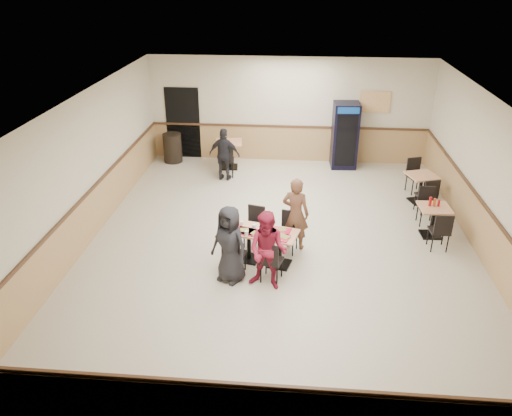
# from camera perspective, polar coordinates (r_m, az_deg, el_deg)

# --- Properties ---
(ground) EXTENTS (10.00, 10.00, 0.00)m
(ground) POSITION_cam_1_polar(r_m,az_deg,el_deg) (10.48, 2.78, -4.03)
(ground) COLOR beige
(ground) RESTS_ON ground
(room_shell) EXTENTS (10.00, 10.00, 10.00)m
(room_shell) POSITION_cam_1_polar(r_m,az_deg,el_deg) (12.61, 11.44, 3.77)
(room_shell) COLOR silver
(room_shell) RESTS_ON ground
(main_table) EXTENTS (1.38, 0.92, 0.68)m
(main_table) POSITION_cam_1_polar(r_m,az_deg,el_deg) (9.62, 0.96, -3.89)
(main_table) COLOR black
(main_table) RESTS_ON ground
(main_chairs) EXTENTS (1.44, 1.71, 0.86)m
(main_chairs) POSITION_cam_1_polar(r_m,az_deg,el_deg) (9.64, 0.70, -3.96)
(main_chairs) COLOR black
(main_chairs) RESTS_ON ground
(diner_woman_left) EXTENTS (0.86, 0.76, 1.48)m
(diner_woman_left) POSITION_cam_1_polar(r_m,az_deg,el_deg) (8.97, -3.03, -4.18)
(diner_woman_left) COLOR black
(diner_woman_left) RESTS_ON ground
(diner_woman_right) EXTENTS (0.85, 0.74, 1.48)m
(diner_woman_right) POSITION_cam_1_polar(r_m,az_deg,el_deg) (8.76, 1.37, -4.94)
(diner_woman_right) COLOR maroon
(diner_woman_right) RESTS_ON ground
(diner_man_opposite) EXTENTS (0.63, 0.50, 1.52)m
(diner_man_opposite) POSITION_cam_1_polar(r_m,az_deg,el_deg) (10.02, 4.54, -0.64)
(diner_man_opposite) COLOR brown
(diner_man_opposite) RESTS_ON ground
(lone_diner) EXTENTS (0.88, 0.47, 1.42)m
(lone_diner) POSITION_cam_1_polar(r_m,az_deg,el_deg) (13.34, -3.62, 6.11)
(lone_diner) COLOR black
(lone_diner) RESTS_ON ground
(tabletop_clutter) EXTENTS (1.13, 0.64, 0.12)m
(tabletop_clutter) POSITION_cam_1_polar(r_m,az_deg,el_deg) (9.45, 0.70, -2.75)
(tabletop_clutter) COLOR red
(tabletop_clutter) RESTS_ON main_table
(side_table_near) EXTENTS (0.67, 0.67, 0.68)m
(side_table_near) POSITION_cam_1_polar(r_m,az_deg,el_deg) (11.20, 19.60, -0.94)
(side_table_near) COLOR black
(side_table_near) RESTS_ON ground
(side_table_near_chair_south) EXTENTS (0.42, 0.42, 0.86)m
(side_table_near_chair_south) POSITION_cam_1_polar(r_m,az_deg,el_deg) (10.74, 20.22, -2.36)
(side_table_near_chair_south) COLOR black
(side_table_near_chair_south) RESTS_ON ground
(side_table_near_chair_north) EXTENTS (0.42, 0.42, 0.86)m
(side_table_near_chair_north) POSITION_cam_1_polar(r_m,az_deg,el_deg) (11.68, 19.00, 0.17)
(side_table_near_chair_north) COLOR black
(side_table_near_chair_north) RESTS_ON ground
(side_table_far) EXTENTS (0.84, 0.84, 0.71)m
(side_table_far) POSITION_cam_1_polar(r_m,az_deg,el_deg) (12.73, 18.35, 2.63)
(side_table_far) COLOR black
(side_table_far) RESTS_ON ground
(side_table_far_chair_south) EXTENTS (0.53, 0.53, 0.90)m
(side_table_far_chair_south) POSITION_cam_1_polar(r_m,az_deg,el_deg) (12.24, 18.86, 1.48)
(side_table_far_chair_south) COLOR black
(side_table_far_chair_south) RESTS_ON ground
(side_table_far_chair_north) EXTENTS (0.53, 0.53, 0.90)m
(side_table_far_chair_north) POSITION_cam_1_polar(r_m,az_deg,el_deg) (13.25, 17.84, 3.52)
(side_table_far_chair_north) COLOR black
(side_table_far_chair_north) RESTS_ON ground
(condiment_caddy) EXTENTS (0.23, 0.06, 0.20)m
(condiment_caddy) POSITION_cam_1_polar(r_m,az_deg,el_deg) (11.10, 19.63, 0.64)
(condiment_caddy) COLOR #A60B10
(condiment_caddy) RESTS_ON side_table_near
(back_table) EXTENTS (0.80, 0.80, 0.77)m
(back_table) POSITION_cam_1_polar(r_m,az_deg,el_deg) (14.22, -3.09, 6.57)
(back_table) COLOR black
(back_table) RESTS_ON ground
(back_table_chair_lone) EXTENTS (0.50, 0.50, 0.98)m
(back_table_chair_lone) POSITION_cam_1_polar(r_m,az_deg,el_deg) (13.65, -3.44, 5.60)
(back_table_chair_lone) COLOR black
(back_table_chair_lone) RESTS_ON ground
(pepsi_cooler) EXTENTS (0.73, 0.74, 1.85)m
(pepsi_cooler) POSITION_cam_1_polar(r_m,az_deg,el_deg) (14.39, 10.11, 8.17)
(pepsi_cooler) COLOR black
(pepsi_cooler) RESTS_ON ground
(trash_bin) EXTENTS (0.54, 0.54, 0.85)m
(trash_bin) POSITION_cam_1_polar(r_m,az_deg,el_deg) (14.90, -9.51, 6.79)
(trash_bin) COLOR black
(trash_bin) RESTS_ON ground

